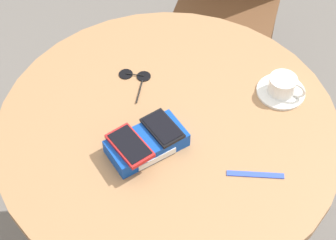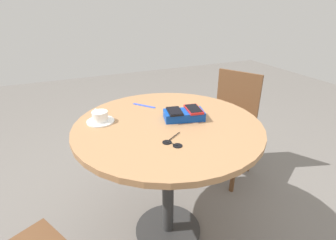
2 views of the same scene
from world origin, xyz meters
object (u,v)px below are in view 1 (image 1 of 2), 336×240
object	(u,v)px
saucer	(281,92)
chair_near_window	(226,10)
lanyard_strap	(255,175)
phone_box	(147,143)
coffee_cup	(283,85)
sunglasses	(135,77)
phone_red	(130,146)
phone_black	(162,128)
round_table	(168,150)

from	to	relation	value
saucer	chair_near_window	bearing A→B (deg)	50.34
saucer	lanyard_strap	size ratio (longest dim) A/B	0.95
phone_box	coffee_cup	bearing A→B (deg)	-18.94
saucer	sunglasses	size ratio (longest dim) A/B	1.09
coffee_cup	chair_near_window	size ratio (longest dim) A/B	0.13
sunglasses	phone_red	bearing A→B (deg)	-136.66
phone_red	chair_near_window	size ratio (longest dim) A/B	0.17
chair_near_window	coffee_cup	bearing A→B (deg)	-129.48
phone_box	phone_black	world-z (taller)	phone_black
lanyard_strap	chair_near_window	bearing A→B (deg)	42.71
saucer	phone_black	bearing A→B (deg)	160.20
round_table	sunglasses	xyz separation A→B (m)	(0.07, 0.20, 0.12)
saucer	lanyard_strap	distance (m)	0.32
phone_black	chair_near_window	bearing A→B (deg)	27.75
phone_red	phone_black	distance (m)	0.11
round_table	saucer	size ratio (longest dim) A/B	6.82
round_table	sunglasses	size ratio (longest dim) A/B	7.47
phone_red	lanyard_strap	distance (m)	0.35
phone_red	lanyard_strap	bearing A→B (deg)	-56.23
sunglasses	lanyard_strap	bearing A→B (deg)	-93.57
phone_box	coffee_cup	distance (m)	0.45
saucer	lanyard_strap	world-z (taller)	saucer
coffee_cup	lanyard_strap	world-z (taller)	coffee_cup
phone_red	coffee_cup	distance (m)	0.51
phone_box	chair_near_window	distance (m)	1.07
phone_red	chair_near_window	world-z (taller)	chair_near_window
round_table	chair_near_window	size ratio (longest dim) A/B	1.15
phone_red	lanyard_strap	world-z (taller)	phone_red
lanyard_strap	round_table	bearing A→B (deg)	96.92
phone_box	phone_red	distance (m)	0.06
round_table	coffee_cup	xyz separation A→B (m)	(0.33, -0.16, 0.16)
phone_red	phone_box	bearing A→B (deg)	-12.21
phone_red	chair_near_window	bearing A→B (deg)	24.14
lanyard_strap	sunglasses	distance (m)	0.49
saucer	chair_near_window	world-z (taller)	chair_near_window
coffee_cup	sunglasses	xyz separation A→B (m)	(-0.26, 0.37, -0.03)
coffee_cup	chair_near_window	bearing A→B (deg)	50.52
phone_red	saucer	xyz separation A→B (m)	(0.48, -0.16, -0.05)
phone_black	sunglasses	size ratio (longest dim) A/B	0.99
round_table	saucer	xyz separation A→B (m)	(0.32, -0.16, 0.13)
coffee_cup	chair_near_window	distance (m)	0.84
saucer	sunglasses	xyz separation A→B (m)	(-0.26, 0.36, -0.00)
sunglasses	coffee_cup	bearing A→B (deg)	-54.73
round_table	phone_black	xyz separation A→B (m)	(-0.05, -0.03, 0.17)
round_table	coffee_cup	world-z (taller)	coffee_cup
round_table	lanyard_strap	size ratio (longest dim) A/B	6.50
phone_black	coffee_cup	distance (m)	0.40
coffee_cup	chair_near_window	world-z (taller)	chair_near_window
sunglasses	chair_near_window	xyz separation A→B (m)	(0.75, 0.23, -0.31)
round_table	saucer	bearing A→B (deg)	-26.40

